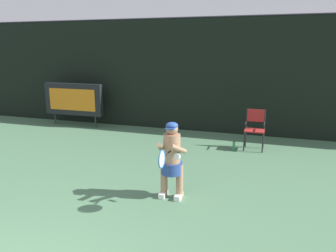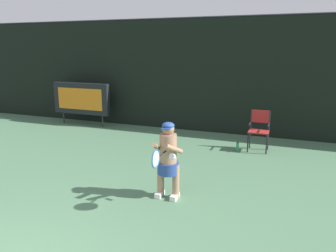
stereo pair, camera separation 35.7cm
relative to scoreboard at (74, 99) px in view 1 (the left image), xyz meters
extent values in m
cube|color=black|center=(3.83, 0.68, 0.85)|extent=(18.00, 0.12, 3.60)
cylinder|color=#38383D|center=(3.83, 0.68, 2.68)|extent=(18.00, 0.05, 0.05)
cube|color=black|center=(0.00, 0.00, 0.00)|extent=(2.20, 0.20, 1.10)
cube|color=orange|center=(0.00, -0.10, 0.00)|extent=(1.80, 0.01, 0.75)
cylinder|color=#2D2D33|center=(-0.82, 0.00, -0.75)|extent=(0.05, 0.05, 0.40)
cylinder|color=#2D2D33|center=(0.83, 0.00, -0.75)|extent=(0.05, 0.05, 0.40)
cylinder|color=black|center=(5.99, -1.14, -0.69)|extent=(0.04, 0.04, 0.52)
cylinder|color=black|center=(6.47, -1.14, -0.69)|extent=(0.04, 0.04, 0.52)
cylinder|color=black|center=(5.99, -0.73, -0.69)|extent=(0.04, 0.04, 0.52)
cylinder|color=black|center=(6.47, -0.73, -0.69)|extent=(0.04, 0.04, 0.52)
cube|color=maroon|center=(6.23, -0.93, -0.41)|extent=(0.52, 0.44, 0.03)
cylinder|color=black|center=(5.99, -0.73, -0.15)|extent=(0.04, 0.04, 0.56)
cylinder|color=black|center=(6.47, -0.73, -0.15)|extent=(0.04, 0.04, 0.56)
cube|color=maroon|center=(6.23, -0.73, -0.04)|extent=(0.48, 0.02, 0.34)
cylinder|color=black|center=(5.99, -0.93, -0.21)|extent=(0.04, 0.44, 0.04)
cylinder|color=black|center=(6.47, -0.93, -0.21)|extent=(0.04, 0.44, 0.04)
cylinder|color=#2A8750|center=(5.73, -1.17, -0.83)|extent=(0.07, 0.07, 0.24)
cylinder|color=black|center=(5.73, -1.17, -0.69)|extent=(0.03, 0.03, 0.03)
cube|color=white|center=(4.85, -4.47, -0.90)|extent=(0.11, 0.26, 0.09)
cube|color=white|center=(5.15, -4.47, -0.90)|extent=(0.11, 0.26, 0.09)
cylinder|color=#A37A5B|center=(4.85, -4.42, -0.62)|extent=(0.13, 0.13, 0.64)
cylinder|color=#A37A5B|center=(5.15, -4.42, -0.62)|extent=(0.13, 0.13, 0.64)
cylinder|color=navy|center=(5.00, -4.42, -0.38)|extent=(0.39, 0.39, 0.22)
cylinder|color=#A37A5B|center=(5.00, -4.42, -0.02)|extent=(0.31, 0.31, 0.56)
sphere|color=#A37A5B|center=(5.00, -4.42, 0.36)|extent=(0.22, 0.22, 0.22)
ellipsoid|color=#284C93|center=(5.00, -4.42, 0.42)|extent=(0.22, 0.22, 0.12)
cube|color=#284C93|center=(5.00, -4.52, 0.38)|extent=(0.17, 0.12, 0.02)
cylinder|color=#A37A5B|center=(4.84, -4.59, 0.05)|extent=(0.21, 0.51, 0.30)
cylinder|color=#A37A5B|center=(5.17, -4.59, 0.05)|extent=(0.21, 0.51, 0.30)
cylinder|color=white|center=(5.19, -4.71, -0.05)|extent=(0.13, 0.12, 0.12)
cylinder|color=black|center=(5.04, -4.78, 0.01)|extent=(0.03, 0.28, 0.03)
torus|color=#316BB6|center=(5.04, -5.08, 0.01)|extent=(0.02, 0.31, 0.31)
ellipsoid|color=silver|center=(5.04, -5.08, 0.01)|extent=(0.01, 0.26, 0.26)
camera|label=1|loc=(6.73, -9.90, 1.77)|focal=35.58mm
camera|label=2|loc=(7.07, -9.78, 1.77)|focal=35.58mm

